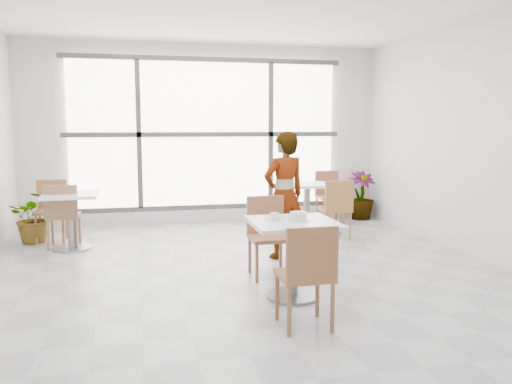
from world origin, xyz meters
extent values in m
plane|color=#9E9EA5|center=(0.00, 0.00, 0.00)|extent=(7.00, 7.00, 0.00)
plane|color=silver|center=(0.00, 3.50, 1.50)|extent=(6.00, 0.00, 6.00)
plane|color=silver|center=(0.00, -3.50, 1.50)|extent=(6.00, 0.00, 6.00)
plane|color=silver|center=(3.00, 0.00, 1.50)|extent=(0.00, 7.00, 7.00)
cube|color=white|center=(0.00, 3.44, 1.50)|extent=(4.40, 0.04, 2.40)
cube|color=#3F3F42|center=(0.00, 3.41, 1.50)|extent=(4.60, 0.05, 0.08)
cube|color=#3F3F42|center=(-1.10, 3.41, 1.50)|extent=(0.08, 0.05, 2.40)
cube|color=#3F3F42|center=(1.10, 3.41, 1.50)|extent=(0.08, 0.05, 2.40)
cube|color=#3F3F42|center=(0.00, 3.41, 0.28)|extent=(4.60, 0.05, 0.08)
cube|color=#3F3F42|center=(0.00, 3.41, 2.72)|extent=(4.60, 0.05, 0.08)
cube|color=silver|center=(0.30, -0.58, 0.73)|extent=(0.80, 0.80, 0.04)
cylinder|color=slate|center=(0.30, -0.58, 0.35)|extent=(0.10, 0.10, 0.71)
cylinder|color=slate|center=(0.30, -0.58, 0.01)|extent=(0.52, 0.52, 0.03)
cube|color=brown|center=(0.18, -1.29, 0.43)|extent=(0.42, 0.42, 0.04)
cube|color=brown|center=(0.18, -1.48, 0.66)|extent=(0.42, 0.04, 0.42)
cylinder|color=brown|center=(0.36, -1.11, 0.21)|extent=(0.04, 0.04, 0.41)
cylinder|color=brown|center=(0.36, -1.47, 0.21)|extent=(0.04, 0.04, 0.41)
cylinder|color=brown|center=(0.00, -1.11, 0.21)|extent=(0.04, 0.04, 0.41)
cylinder|color=brown|center=(0.00, -1.47, 0.21)|extent=(0.04, 0.04, 0.41)
cube|color=brown|center=(0.25, 0.14, 0.43)|extent=(0.42, 0.42, 0.04)
cube|color=brown|center=(0.25, 0.33, 0.66)|extent=(0.42, 0.04, 0.42)
cylinder|color=brown|center=(0.07, -0.04, 0.21)|extent=(0.04, 0.04, 0.41)
cylinder|color=brown|center=(0.07, 0.32, 0.21)|extent=(0.04, 0.04, 0.41)
cylinder|color=brown|center=(0.43, -0.04, 0.21)|extent=(0.04, 0.04, 0.41)
cylinder|color=brown|center=(0.43, 0.32, 0.21)|extent=(0.04, 0.04, 0.41)
cylinder|color=silver|center=(0.35, -0.57, 0.76)|extent=(0.21, 0.21, 0.01)
cylinder|color=silver|center=(0.35, -0.57, 0.80)|extent=(0.16, 0.16, 0.07)
torus|color=silver|center=(0.35, -0.57, 0.83)|extent=(0.16, 0.16, 0.01)
cylinder|color=tan|center=(0.35, -0.57, 0.80)|extent=(0.14, 0.14, 0.05)
cylinder|color=beige|center=(0.36, -0.57, 0.83)|extent=(0.03, 0.03, 0.01)
cylinder|color=beige|center=(0.37, -0.58, 0.83)|extent=(0.03, 0.03, 0.01)
cylinder|color=#F4E29D|center=(0.39, -0.58, 0.83)|extent=(0.03, 0.03, 0.02)
cylinder|color=beige|center=(0.36, -0.54, 0.83)|extent=(0.03, 0.03, 0.01)
cylinder|color=#F8E9A0|center=(0.32, -0.56, 0.83)|extent=(0.03, 0.03, 0.02)
cylinder|color=#F5E59E|center=(0.36, -0.58, 0.84)|extent=(0.03, 0.03, 0.02)
cylinder|color=#F8E6A0|center=(0.35, -0.57, 0.84)|extent=(0.03, 0.03, 0.01)
cylinder|color=beige|center=(0.34, -0.55, 0.83)|extent=(0.03, 0.03, 0.02)
cylinder|color=beige|center=(0.37, -0.56, 0.83)|extent=(0.03, 0.03, 0.02)
cylinder|color=beige|center=(0.38, -0.60, 0.83)|extent=(0.03, 0.03, 0.02)
cylinder|color=#F0E69B|center=(0.36, -0.57, 0.83)|extent=(0.03, 0.03, 0.02)
cylinder|color=beige|center=(0.36, -0.60, 0.84)|extent=(0.03, 0.03, 0.01)
cylinder|color=silver|center=(0.13, -0.49, 0.75)|extent=(0.13, 0.13, 0.01)
cylinder|color=silver|center=(0.13, -0.49, 0.79)|extent=(0.08, 0.08, 0.06)
torus|color=silver|center=(0.18, -0.49, 0.79)|extent=(0.05, 0.01, 0.05)
cylinder|color=black|center=(0.13, -0.49, 0.81)|extent=(0.07, 0.07, 0.00)
cube|color=#B0AFB4|center=(0.18, -0.51, 0.76)|extent=(0.09, 0.05, 0.00)
sphere|color=#B0AFB4|center=(0.22, -0.49, 0.76)|extent=(0.02, 0.02, 0.02)
imported|color=black|center=(0.64, 0.91, 0.79)|extent=(0.66, 0.53, 1.58)
cube|color=white|center=(-2.01, 1.96, 0.73)|extent=(0.70, 0.70, 0.04)
cylinder|color=gray|center=(-2.01, 1.96, 0.35)|extent=(0.10, 0.10, 0.71)
cylinder|color=gray|center=(-2.01, 1.96, 0.01)|extent=(0.52, 0.52, 0.03)
cube|color=white|center=(1.43, 2.42, 0.73)|extent=(0.70, 0.70, 0.04)
cylinder|color=gray|center=(1.43, 2.42, 0.35)|extent=(0.10, 0.10, 0.71)
cylinder|color=gray|center=(1.43, 2.42, 0.01)|extent=(0.52, 0.52, 0.03)
cube|color=#8B6445|center=(-2.13, 2.11, 0.43)|extent=(0.42, 0.42, 0.04)
cube|color=#8B6445|center=(-2.13, 1.92, 0.66)|extent=(0.42, 0.04, 0.42)
cylinder|color=#8B6445|center=(-1.95, 2.29, 0.21)|extent=(0.04, 0.04, 0.41)
cylinder|color=#8B6445|center=(-1.95, 1.93, 0.21)|extent=(0.04, 0.04, 0.41)
cylinder|color=#8B6445|center=(-2.31, 2.29, 0.21)|extent=(0.04, 0.04, 0.41)
cylinder|color=#8B6445|center=(-2.31, 1.93, 0.21)|extent=(0.04, 0.04, 0.41)
cube|color=#A0653A|center=(-2.36, 2.53, 0.43)|extent=(0.42, 0.42, 0.04)
cube|color=#A0653A|center=(-2.36, 2.72, 0.66)|extent=(0.42, 0.04, 0.42)
cylinder|color=#A0653A|center=(-2.54, 2.35, 0.21)|extent=(0.04, 0.04, 0.41)
cylinder|color=#A0653A|center=(-2.54, 2.71, 0.21)|extent=(0.04, 0.04, 0.41)
cylinder|color=#A0653A|center=(-2.18, 2.35, 0.21)|extent=(0.04, 0.04, 0.41)
cylinder|color=#A0653A|center=(-2.18, 2.71, 0.21)|extent=(0.04, 0.04, 0.41)
cube|color=#9C6835|center=(1.65, 1.80, 0.43)|extent=(0.42, 0.42, 0.04)
cube|color=#9C6835|center=(1.65, 1.61, 0.66)|extent=(0.42, 0.04, 0.42)
cylinder|color=#9C6835|center=(1.83, 1.98, 0.21)|extent=(0.04, 0.04, 0.41)
cylinder|color=#9C6835|center=(1.83, 1.62, 0.21)|extent=(0.04, 0.04, 0.41)
cylinder|color=#9C6835|center=(1.47, 1.98, 0.21)|extent=(0.04, 0.04, 0.41)
cylinder|color=#9C6835|center=(1.47, 1.62, 0.21)|extent=(0.04, 0.04, 0.41)
cube|color=#96533C|center=(2.06, 3.04, 0.43)|extent=(0.42, 0.42, 0.04)
cube|color=#96533C|center=(2.06, 3.23, 0.66)|extent=(0.42, 0.04, 0.42)
cylinder|color=#96533C|center=(1.88, 2.86, 0.21)|extent=(0.04, 0.04, 0.41)
cylinder|color=#96533C|center=(1.88, 3.22, 0.21)|extent=(0.04, 0.04, 0.41)
cylinder|color=#96533C|center=(2.24, 2.86, 0.21)|extent=(0.04, 0.04, 0.41)
cylinder|color=#96533C|center=(2.24, 3.22, 0.21)|extent=(0.04, 0.04, 0.41)
imported|color=#4B894A|center=(-2.57, 2.52, 0.37)|extent=(0.79, 0.73, 0.74)
imported|color=#3D763C|center=(2.70, 3.20, 0.42)|extent=(0.50, 0.50, 0.85)
camera|label=1|loc=(-1.12, -5.22, 1.65)|focal=36.38mm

